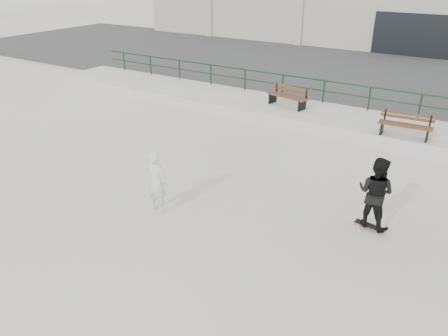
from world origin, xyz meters
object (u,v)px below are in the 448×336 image
Objects in this scene: bench_right at (406,125)px; seated_skater at (157,182)px; skateboard at (370,226)px; standing_skater at (375,193)px; bench_left at (288,97)px.

seated_skater is at bearing -123.76° from bench_right.
skateboard is 0.97m from standing_skater.
standing_skater is 5.63m from seated_skater.
skateboard is at bearing -0.00° from standing_skater.
bench_left is 2.44× the size of skateboard.
bench_left reaches higher than skateboard.
skateboard is 0.45× the size of seated_skater.
bench_left is at bearing -86.41° from seated_skater.
seated_skater is (-4.68, -8.12, -0.02)m from bench_right.
skateboard is at bearing -39.69° from bench_left.
standing_skater is (5.55, -6.95, 0.11)m from bench_left.
standing_skater reaches higher than bench_right.
standing_skater is at bearing -89.04° from bench_right.
standing_skater is at bearing -155.53° from seated_skater.
bench_left is 5.17m from bench_right.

